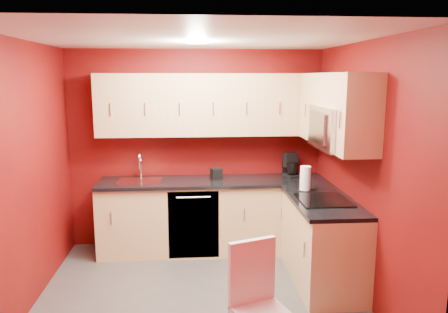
{
  "coord_description": "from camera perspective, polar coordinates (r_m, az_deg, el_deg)",
  "views": [
    {
      "loc": [
        -0.07,
        -4.03,
        2.16
      ],
      "look_at": [
        0.28,
        0.55,
        1.32
      ],
      "focal_mm": 35.0,
      "sensor_mm": 36.0,
      "label": 1
    }
  ],
  "objects": [
    {
      "name": "floor",
      "position": [
        4.57,
        -3.15,
        -17.82
      ],
      "size": [
        3.2,
        3.2,
        0.0
      ],
      "primitive_type": "plane",
      "color": "#4B4846",
      "rests_on": "ground"
    },
    {
      "name": "ceiling",
      "position": [
        4.05,
        -3.52,
        15.17
      ],
      "size": [
        3.2,
        3.2,
        0.0
      ],
      "primitive_type": "plane",
      "rotation": [
        3.14,
        0.0,
        0.0
      ],
      "color": "white",
      "rests_on": "wall_back"
    },
    {
      "name": "wall_back",
      "position": [
        5.61,
        -3.64,
        1.01
      ],
      "size": [
        3.2,
        0.0,
        3.2
      ],
      "primitive_type": "plane",
      "rotation": [
        1.57,
        0.0,
        0.0
      ],
      "color": "#690D0A",
      "rests_on": "floor"
    },
    {
      "name": "wall_front",
      "position": [
        2.69,
        -2.67,
        -9.41
      ],
      "size": [
        3.2,
        0.0,
        3.2
      ],
      "primitive_type": "plane",
      "rotation": [
        -1.57,
        0.0,
        0.0
      ],
      "color": "#690D0A",
      "rests_on": "floor"
    },
    {
      "name": "wall_left",
      "position": [
        4.41,
        -24.63,
        -2.51
      ],
      "size": [
        0.0,
        3.0,
        3.0
      ],
      "primitive_type": "plane",
      "rotation": [
        1.57,
        0.0,
        1.57
      ],
      "color": "#690D0A",
      "rests_on": "floor"
    },
    {
      "name": "wall_right",
      "position": [
        4.46,
        17.71,
        -1.91
      ],
      "size": [
        0.0,
        3.0,
        3.0
      ],
      "primitive_type": "plane",
      "rotation": [
        1.57,
        0.0,
        -1.57
      ],
      "color": "#690D0A",
      "rests_on": "floor"
    },
    {
      "name": "base_cabinets_back",
      "position": [
        5.52,
        -1.39,
        -7.86
      ],
      "size": [
        2.8,
        0.6,
        0.87
      ],
      "primitive_type": "cube",
      "color": "#E7C084",
      "rests_on": "floor"
    },
    {
      "name": "base_cabinets_right",
      "position": [
        4.82,
        12.67,
        -10.88
      ],
      "size": [
        0.6,
        1.3,
        0.87
      ],
      "primitive_type": "cube",
      "color": "#E7C084",
      "rests_on": "floor"
    },
    {
      "name": "countertop_back",
      "position": [
        5.38,
        -1.41,
        -3.3
      ],
      "size": [
        2.8,
        0.63,
        0.04
      ],
      "primitive_type": "cube",
      "color": "black",
      "rests_on": "base_cabinets_back"
    },
    {
      "name": "countertop_right",
      "position": [
        4.65,
        12.77,
        -5.73
      ],
      "size": [
        0.63,
        1.27,
        0.04
      ],
      "primitive_type": "cube",
      "color": "black",
      "rests_on": "base_cabinets_right"
    },
    {
      "name": "upper_cabinets_back",
      "position": [
        5.37,
        -1.53,
        6.79
      ],
      "size": [
        2.8,
        0.35,
        0.75
      ],
      "primitive_type": "cube",
      "color": "tan",
      "rests_on": "wall_back"
    },
    {
      "name": "upper_cabinets_right",
      "position": [
        4.73,
        14.15,
        6.75
      ],
      "size": [
        0.35,
        1.55,
        0.75
      ],
      "color": "tan",
      "rests_on": "wall_right"
    },
    {
      "name": "microwave",
      "position": [
        4.51,
        14.61,
        3.66
      ],
      "size": [
        0.42,
        0.76,
        0.42
      ],
      "color": "silver",
      "rests_on": "upper_cabinets_right"
    },
    {
      "name": "cooktop",
      "position": [
        4.61,
        12.85,
        -5.55
      ],
      "size": [
        0.5,
        0.55,
        0.01
      ],
      "primitive_type": "cube",
      "color": "black",
      "rests_on": "countertop_right"
    },
    {
      "name": "sink",
      "position": [
        5.41,
        -10.99,
        -2.81
      ],
      "size": [
        0.52,
        0.42,
        0.35
      ],
      "color": "silver",
      "rests_on": "countertop_back"
    },
    {
      "name": "dishwasher_front",
      "position": [
        5.23,
        -3.99,
        -8.9
      ],
      "size": [
        0.6,
        0.02,
        0.82
      ],
      "primitive_type": "cube",
      "color": "black",
      "rests_on": "base_cabinets_back"
    },
    {
      "name": "downlight",
      "position": [
        4.34,
        -3.58,
        14.64
      ],
      "size": [
        0.2,
        0.2,
        0.01
      ],
      "primitive_type": "cylinder",
      "color": "white",
      "rests_on": "ceiling"
    },
    {
      "name": "coffee_maker",
      "position": [
        5.6,
        8.93,
        -1.13
      ],
      "size": [
        0.24,
        0.28,
        0.29
      ],
      "primitive_type": null,
      "rotation": [
        0.0,
        0.0,
        0.33
      ],
      "color": "black",
      "rests_on": "countertop_back"
    },
    {
      "name": "napkin_holder",
      "position": [
        5.4,
        -1.0,
        -2.28
      ],
      "size": [
        0.16,
        0.16,
        0.14
      ],
      "primitive_type": null,
      "rotation": [
        0.0,
        0.0,
        0.31
      ],
      "color": "black",
      "rests_on": "countertop_back"
    },
    {
      "name": "paper_towel",
      "position": [
        4.93,
        10.58,
        -2.85
      ],
      "size": [
        0.17,
        0.17,
        0.28
      ],
      "primitive_type": null,
      "rotation": [
        0.0,
        0.0,
        -0.1
      ],
      "color": "white",
      "rests_on": "countertop_right"
    },
    {
      "name": "dining_chair",
      "position": [
        3.42,
        5.06,
        -19.18
      ],
      "size": [
        0.5,
        0.51,
        0.95
      ],
      "primitive_type": null,
      "rotation": [
        0.0,
        0.0,
        0.34
      ],
      "color": "white",
      "rests_on": "floor"
    }
  ]
}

